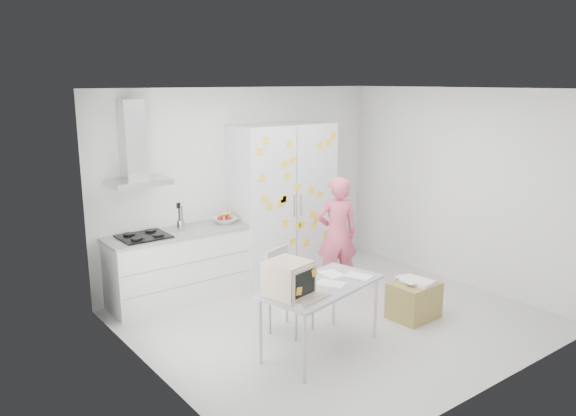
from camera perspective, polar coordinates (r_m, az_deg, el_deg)
floor at (r=6.87m, az=4.93°, el=-11.28°), size 4.50×4.00×0.02m
walls at (r=6.97m, az=1.17°, el=0.91°), size 4.52×4.01×2.70m
ceiling at (r=6.27m, az=5.41°, el=11.95°), size 4.50×4.00×0.02m
counter_run at (r=7.39m, az=-11.01°, el=-5.70°), size 1.84×0.63×1.28m
range_hood at (r=7.00m, az=-15.35°, el=5.56°), size 0.70×0.48×1.01m
tall_cabinet at (r=8.03m, az=-0.55°, el=0.70°), size 1.50×0.68×2.20m
person at (r=7.55m, az=4.99°, el=-2.65°), size 0.67×0.57×1.56m
desk at (r=5.63m, az=1.38°, el=-7.65°), size 1.47×0.95×1.08m
chair at (r=6.37m, az=-0.24°, el=-7.84°), size 0.55×0.55×0.96m
cardboard_box at (r=6.97m, az=12.68°, el=-9.07°), size 0.57×0.46×0.48m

